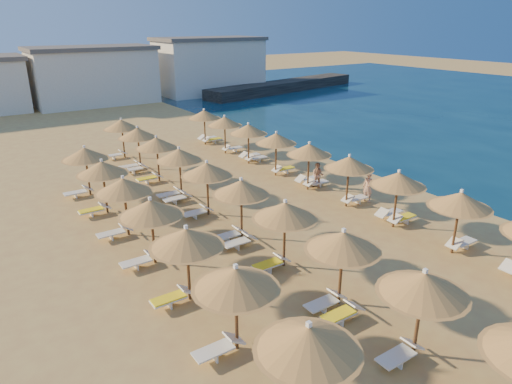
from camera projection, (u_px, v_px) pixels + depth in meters
ground at (315, 235)px, 23.38m from camera, size 220.00×220.00×0.00m
jetty at (284, 86)px, 71.39m from camera, size 30.19×9.95×1.50m
hotel_blocks at (106, 74)px, 60.53m from camera, size 48.39×9.95×8.10m
parasol_row_east at (349, 164)px, 26.07m from camera, size 2.88×37.87×3.19m
parasol_row_west at (241, 188)px, 22.21m from camera, size 2.88×37.87×3.19m
parasol_row_inland at (151, 209)px, 19.76m from camera, size 2.88×23.88×3.19m
loungers at (277, 221)px, 24.11m from camera, size 15.12×36.50×0.66m
beachgoer_b at (318, 176)px, 29.69m from camera, size 1.00×1.04×1.69m
beachgoer_a at (368, 187)px, 27.45m from camera, size 0.58×0.75×1.82m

